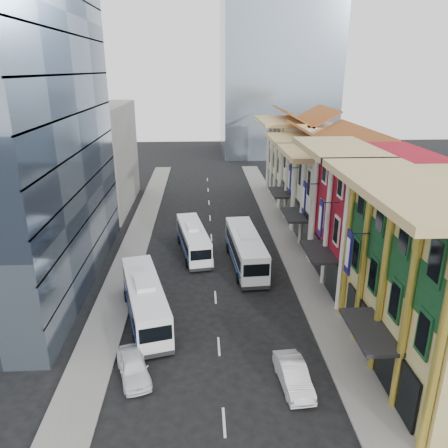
{
  "coord_description": "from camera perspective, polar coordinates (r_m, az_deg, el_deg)",
  "views": [
    {
      "loc": [
        -1.0,
        -17.98,
        18.42
      ],
      "look_at": [
        0.93,
        18.82,
        5.27
      ],
      "focal_mm": 35.0,
      "sensor_mm": 36.0,
      "label": 1
    }
  ],
  "objects": [
    {
      "name": "ground",
      "position": [
        25.75,
        0.14,
        -26.01
      ],
      "size": [
        200.0,
        200.0,
        0.0
      ],
      "primitive_type": "plane",
      "color": "black",
      "rests_on": "ground"
    },
    {
      "name": "sidewalk_right",
      "position": [
        45.0,
        9.49,
        -4.71
      ],
      "size": [
        3.0,
        90.0,
        0.15
      ],
      "primitive_type": "cube",
      "color": "slate",
      "rests_on": "ground"
    },
    {
      "name": "sidewalk_left",
      "position": [
        44.62,
        -12.46,
        -5.13
      ],
      "size": [
        3.0,
        90.0,
        0.15
      ],
      "primitive_type": "cube",
      "color": "slate",
      "rests_on": "ground"
    },
    {
      "name": "shophouse_red",
      "position": [
        40.03,
        19.17,
        0.44
      ],
      "size": [
        8.0,
        10.0,
        12.0
      ],
      "primitive_type": "cube",
      "color": "maroon",
      "rests_on": "ground"
    },
    {
      "name": "shophouse_cream_near",
      "position": [
        48.82,
        15.04,
        3.0
      ],
      "size": [
        8.0,
        9.0,
        10.0
      ],
      "primitive_type": "cube",
      "color": "silver",
      "rests_on": "ground"
    },
    {
      "name": "shophouse_cream_mid",
      "position": [
        57.14,
        12.37,
        5.6
      ],
      "size": [
        8.0,
        9.0,
        10.0
      ],
      "primitive_type": "cube",
      "color": "silver",
      "rests_on": "ground"
    },
    {
      "name": "shophouse_cream_far",
      "position": [
        66.97,
        10.1,
        8.21
      ],
      "size": [
        8.0,
        12.0,
        11.0
      ],
      "primitive_type": "cube",
      "color": "silver",
      "rests_on": "ground"
    },
    {
      "name": "office_tower",
      "position": [
        40.44,
        -27.02,
        12.73
      ],
      "size": [
        12.0,
        26.0,
        30.0
      ],
      "primitive_type": "cube",
      "color": "#3B485D",
      "rests_on": "ground"
    },
    {
      "name": "office_block_far",
      "position": [
        62.87,
        -16.94,
        8.33
      ],
      "size": [
        10.0,
        18.0,
        14.0
      ],
      "primitive_type": "cube",
      "color": "gray",
      "rests_on": "ground"
    },
    {
      "name": "bus_left_near",
      "position": [
        34.45,
        -10.27,
        -9.69
      ],
      "size": [
        5.08,
        11.03,
        3.45
      ],
      "primitive_type": null,
      "rotation": [
        0.0,
        0.0,
        0.25
      ],
      "color": "white",
      "rests_on": "ground"
    },
    {
      "name": "bus_left_far",
      "position": [
        45.8,
        -4.05,
        -1.97
      ],
      "size": [
        3.93,
        10.19,
        3.19
      ],
      "primitive_type": null,
      "rotation": [
        0.0,
        0.0,
        0.17
      ],
      "color": "white",
      "rests_on": "ground"
    },
    {
      "name": "bus_right",
      "position": [
        42.79,
        2.84,
        -3.24
      ],
      "size": [
        3.37,
        11.37,
        3.6
      ],
      "primitive_type": null,
      "rotation": [
        0.0,
        0.0,
        0.07
      ],
      "color": "white",
      "rests_on": "ground"
    },
    {
      "name": "sedan_left",
      "position": [
        29.41,
        -11.75,
        -17.81
      ],
      "size": [
        2.96,
        4.64,
        1.47
      ],
      "primitive_type": "imported",
      "rotation": [
        0.0,
        0.0,
        0.3
      ],
      "color": "white",
      "rests_on": "ground"
    },
    {
      "name": "sedan_right",
      "position": [
        28.53,
        9.05,
        -18.94
      ],
      "size": [
        1.94,
        4.58,
        1.47
      ],
      "primitive_type": "imported",
      "rotation": [
        0.0,
        0.0,
        0.09
      ],
      "color": "silver",
      "rests_on": "ground"
    }
  ]
}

